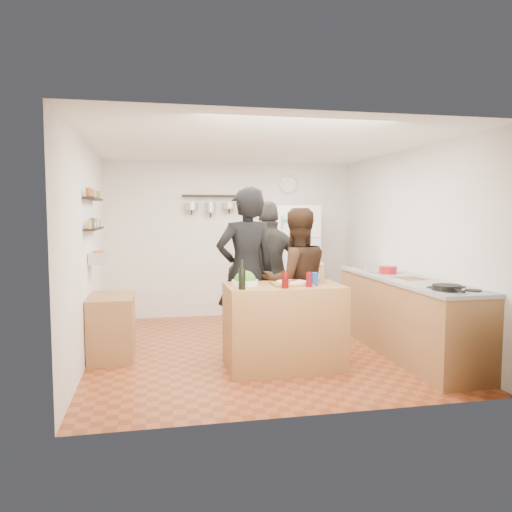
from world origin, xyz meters
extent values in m
plane|color=brown|center=(0.00, 0.00, 0.00)|extent=(4.20, 4.20, 0.00)
plane|color=white|center=(0.00, 0.00, 2.50)|extent=(4.20, 4.20, 0.00)
plane|color=silver|center=(0.00, 2.10, 1.25)|extent=(4.00, 0.00, 4.00)
plane|color=silver|center=(-2.00, 0.00, 1.25)|extent=(0.00, 4.20, 4.20)
plane|color=silver|center=(2.00, 0.00, 1.25)|extent=(0.00, 4.20, 4.20)
cube|color=#9F733A|center=(0.13, -0.77, 0.46)|extent=(1.25, 0.72, 0.91)
cube|color=brown|center=(0.21, -0.79, 0.92)|extent=(0.42, 0.34, 0.02)
cylinder|color=#D8B78E|center=(0.21, -0.79, 0.94)|extent=(0.34, 0.34, 0.02)
cylinder|color=white|center=(-0.29, -0.72, 0.94)|extent=(0.29, 0.29, 0.06)
cylinder|color=black|center=(-0.37, -0.99, 1.02)|extent=(0.07, 0.07, 0.22)
cylinder|color=#500706|center=(0.08, -1.01, 1.00)|extent=(0.07, 0.07, 0.17)
cylinder|color=#5B0710|center=(0.35, -0.97, 0.99)|extent=(0.06, 0.06, 0.16)
cylinder|color=olive|center=(0.58, -0.72, 1.00)|extent=(0.06, 0.06, 0.18)
cylinder|color=navy|center=(0.43, -0.89, 0.98)|extent=(0.09, 0.09, 0.14)
imported|color=black|center=(-0.20, -0.30, 0.99)|extent=(0.80, 0.60, 1.98)
imported|color=black|center=(0.39, -0.34, 0.87)|extent=(0.89, 0.72, 1.74)
imported|color=#2B2826|center=(0.21, 0.24, 0.92)|extent=(1.11, 0.53, 1.84)
cube|color=#9E7042|center=(1.70, -0.55, 0.45)|extent=(0.63, 2.63, 0.90)
cube|color=white|center=(1.70, -1.50, 0.91)|extent=(0.60, 0.62, 0.02)
cylinder|color=black|center=(1.60, -1.53, 0.95)|extent=(0.28, 0.28, 0.05)
cube|color=silver|center=(1.70, 0.30, 0.92)|extent=(0.50, 0.80, 0.03)
cube|color=#9B6438|center=(1.70, -0.63, 0.91)|extent=(0.30, 0.40, 0.02)
cylinder|color=#A81318|center=(1.65, -0.16, 0.97)|extent=(0.22, 0.22, 0.09)
cube|color=white|center=(0.95, 1.75, 0.90)|extent=(0.70, 0.68, 1.80)
cylinder|color=silver|center=(0.95, 2.08, 2.15)|extent=(0.30, 0.03, 0.30)
cube|color=black|center=(-1.93, 0.20, 1.50)|extent=(0.12, 1.00, 0.02)
cube|color=black|center=(-1.93, 0.20, 1.85)|extent=(0.12, 1.00, 0.02)
cube|color=silver|center=(-1.90, 0.20, 1.15)|extent=(0.18, 0.35, 0.14)
cube|color=#9C6941|center=(-1.74, -0.02, 0.36)|extent=(0.50, 0.80, 0.73)
cube|color=black|center=(-0.35, 2.00, 1.95)|extent=(0.90, 0.04, 0.04)
camera|label=1|loc=(-1.24, -5.95, 1.69)|focal=35.00mm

